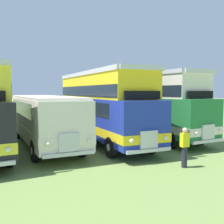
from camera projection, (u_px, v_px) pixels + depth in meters
The scene contains 6 objects.
ground_plane at pixel (45, 146), 15.96m from camera, with size 200.00×200.00×0.00m, color olive.
bus_third_in_row at pixel (43, 117), 16.12m from camera, with size 2.76×10.61×2.99m.
bus_fourth_in_row at pixel (101, 105), 17.40m from camera, with size 3.13×11.71×4.52m.
bus_fifth_in_row at pixel (144, 104), 19.47m from camera, with size 2.92×11.73×4.52m.
marshal_person at pixel (185, 147), 11.49m from camera, with size 0.36×0.24×1.73m.
rope_fence_line at pixel (21, 120), 24.55m from camera, with size 20.70×0.08×1.05m.
Camera 1 is at (-3.57, -15.86, 3.27)m, focal length 42.98 mm.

